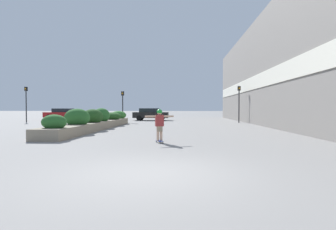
# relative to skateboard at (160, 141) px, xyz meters

# --- Properties ---
(ground_plane) EXTENTS (300.00, 300.00, 0.00)m
(ground_plane) POSITION_rel_skateboard_xyz_m (0.31, -5.24, -0.07)
(ground_plane) COLOR gray
(building_wall_right) EXTENTS (0.67, 44.57, 9.38)m
(building_wall_right) POSITION_rel_skateboard_xyz_m (7.75, 9.56, 4.62)
(building_wall_right) COLOR gray
(building_wall_right) RESTS_ON ground_plane
(planter_box) EXTENTS (1.63, 14.31, 1.48)m
(planter_box) POSITION_rel_skateboard_xyz_m (-5.06, 7.33, 0.48)
(planter_box) COLOR gray
(planter_box) RESTS_ON ground_plane
(skateboard) EXTENTS (0.39, 0.63, 0.09)m
(skateboard) POSITION_rel_skateboard_xyz_m (0.00, 0.00, 0.00)
(skateboard) COLOR navy
(skateboard) RESTS_ON ground_plane
(skateboarder) EXTENTS (1.19, 0.50, 1.33)m
(skateboarder) POSITION_rel_skateboard_xyz_m (0.00, -0.00, 0.83)
(skateboarder) COLOR tan
(skateboarder) RESTS_ON skateboard
(car_leftmost) EXTENTS (4.25, 1.98, 1.47)m
(car_leftmost) POSITION_rel_skateboard_xyz_m (-2.93, 20.83, 0.71)
(car_leftmost) COLOR black
(car_leftmost) RESTS_ON ground_plane
(car_center_left) EXTENTS (4.05, 1.97, 1.45)m
(car_center_left) POSITION_rel_skateboard_xyz_m (-14.21, 21.27, 0.71)
(car_center_left) COLOR maroon
(car_center_left) RESTS_ON ground_plane
(car_center_right) EXTENTS (4.33, 1.87, 1.66)m
(car_center_right) POSITION_rel_skateboard_xyz_m (15.31, 19.61, 0.79)
(car_center_right) COLOR navy
(car_center_right) RESTS_ON ground_plane
(traffic_light_left) EXTENTS (0.28, 0.30, 3.28)m
(traffic_light_left) POSITION_rel_skateboard_xyz_m (-5.42, 16.66, 2.18)
(traffic_light_left) COLOR black
(traffic_light_left) RESTS_ON ground_plane
(traffic_light_right) EXTENTS (0.28, 0.30, 3.72)m
(traffic_light_right) POSITION_rel_skateboard_xyz_m (6.70, 16.02, 2.45)
(traffic_light_right) COLOR black
(traffic_light_right) RESTS_ON ground_plane
(traffic_light_far_left) EXTENTS (0.28, 0.30, 3.82)m
(traffic_light_far_left) POSITION_rel_skateboard_xyz_m (-16.12, 16.75, 2.51)
(traffic_light_far_left) COLOR black
(traffic_light_far_left) RESTS_ON ground_plane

